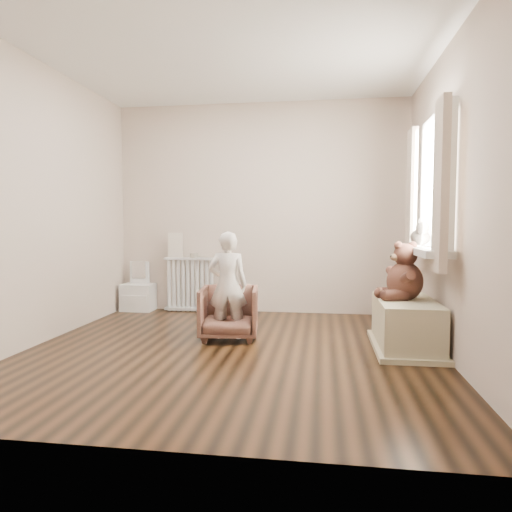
# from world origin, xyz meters

# --- Properties ---
(floor) EXTENTS (3.60, 3.60, 0.01)m
(floor) POSITION_xyz_m (0.00, 0.00, 0.00)
(floor) COLOR black
(floor) RESTS_ON ground
(ceiling) EXTENTS (3.60, 3.60, 0.01)m
(ceiling) POSITION_xyz_m (0.00, 0.00, 2.60)
(ceiling) COLOR white
(ceiling) RESTS_ON ground
(back_wall) EXTENTS (3.60, 0.02, 2.60)m
(back_wall) POSITION_xyz_m (0.00, 1.80, 1.30)
(back_wall) COLOR beige
(back_wall) RESTS_ON ground
(front_wall) EXTENTS (3.60, 0.02, 2.60)m
(front_wall) POSITION_xyz_m (0.00, -1.80, 1.30)
(front_wall) COLOR beige
(front_wall) RESTS_ON ground
(left_wall) EXTENTS (0.02, 3.60, 2.60)m
(left_wall) POSITION_xyz_m (-1.80, 0.00, 1.30)
(left_wall) COLOR beige
(left_wall) RESTS_ON ground
(right_wall) EXTENTS (0.02, 3.60, 2.60)m
(right_wall) POSITION_xyz_m (1.80, 0.00, 1.30)
(right_wall) COLOR beige
(right_wall) RESTS_ON ground
(window) EXTENTS (0.03, 0.90, 1.10)m
(window) POSITION_xyz_m (1.76, 0.30, 1.45)
(window) COLOR white
(window) RESTS_ON right_wall
(window_sill) EXTENTS (0.22, 1.10, 0.06)m
(window_sill) POSITION_xyz_m (1.67, 0.30, 0.87)
(window_sill) COLOR silver
(window_sill) RESTS_ON right_wall
(curtain_left) EXTENTS (0.06, 0.26, 1.30)m
(curtain_left) POSITION_xyz_m (1.65, -0.27, 1.39)
(curtain_left) COLOR beige
(curtain_left) RESTS_ON right_wall
(curtain_right) EXTENTS (0.06, 0.26, 1.30)m
(curtain_right) POSITION_xyz_m (1.65, 0.87, 1.39)
(curtain_right) COLOR beige
(curtain_right) RESTS_ON right_wall
(radiator) EXTENTS (0.65, 0.12, 0.68)m
(radiator) POSITION_xyz_m (-0.87, 1.68, 0.39)
(radiator) COLOR silver
(radiator) RESTS_ON floor
(paper_doll) EXTENTS (0.19, 0.02, 0.31)m
(paper_doll) POSITION_xyz_m (-1.06, 1.68, 0.84)
(paper_doll) COLOR beige
(paper_doll) RESTS_ON radiator
(tin_a) EXTENTS (0.10, 0.10, 0.06)m
(tin_a) POSITION_xyz_m (-0.82, 1.68, 0.71)
(tin_a) COLOR #A59E8C
(tin_a) RESTS_ON radiator
(toy_vanity) EXTENTS (0.40, 0.28, 0.63)m
(toy_vanity) POSITION_xyz_m (-1.55, 1.65, 0.28)
(toy_vanity) COLOR silver
(toy_vanity) RESTS_ON floor
(armchair) EXTENTS (0.60, 0.62, 0.51)m
(armchair) POSITION_xyz_m (-0.11, 0.40, 0.25)
(armchair) COLOR brown
(armchair) RESTS_ON floor
(child) EXTENTS (0.40, 0.28, 1.02)m
(child) POSITION_xyz_m (-0.11, 0.35, 0.53)
(child) COLOR white
(child) RESTS_ON armchair
(toy_bench) EXTENTS (0.49, 0.93, 0.44)m
(toy_bench) POSITION_xyz_m (1.52, 0.27, 0.20)
(toy_bench) COLOR beige
(toy_bench) RESTS_ON floor
(teddy_bear) EXTENTS (0.48, 0.41, 0.51)m
(teddy_bear) POSITION_xyz_m (1.51, 0.31, 0.67)
(teddy_bear) COLOR #351B14
(teddy_bear) RESTS_ON toy_bench
(plush_cat) EXTENTS (0.25, 0.32, 0.24)m
(plush_cat) POSITION_xyz_m (1.66, 0.46, 1.00)
(plush_cat) COLOR #6D645D
(plush_cat) RESTS_ON window_sill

